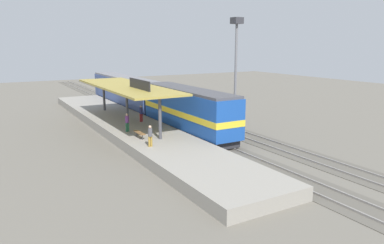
# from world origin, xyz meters

# --- Properties ---
(ground_plane) EXTENTS (120.00, 120.00, 0.00)m
(ground_plane) POSITION_xyz_m (2.00, 0.00, 0.00)
(ground_plane) COLOR #666056
(track_near) EXTENTS (3.20, 110.00, 0.16)m
(track_near) POSITION_xyz_m (0.00, 0.00, 0.03)
(track_near) COLOR #565249
(track_near) RESTS_ON ground
(track_far) EXTENTS (3.20, 110.00, 0.16)m
(track_far) POSITION_xyz_m (4.60, 0.00, 0.03)
(track_far) COLOR #565249
(track_far) RESTS_ON ground
(platform) EXTENTS (6.00, 44.00, 0.90)m
(platform) POSITION_xyz_m (-4.60, 0.00, 0.45)
(platform) COLOR gray
(platform) RESTS_ON ground
(station_canopy) EXTENTS (5.20, 18.00, 4.70)m
(station_canopy) POSITION_xyz_m (-4.60, -0.09, 4.53)
(station_canopy) COLOR #47474C
(station_canopy) RESTS_ON platform
(platform_bench) EXTENTS (0.44, 1.70, 0.50)m
(platform_bench) POSITION_xyz_m (-6.00, -6.79, 1.34)
(platform_bench) COLOR #333338
(platform_bench) RESTS_ON platform
(locomotive) EXTENTS (2.93, 14.43, 4.44)m
(locomotive) POSITION_xyz_m (0.00, -4.61, 2.41)
(locomotive) COLOR #28282D
(locomotive) RESTS_ON track_near
(passenger_carriage_single) EXTENTS (2.90, 20.00, 4.24)m
(passenger_carriage_single) POSITION_xyz_m (0.00, 13.39, 2.31)
(passenger_carriage_single) COLOR #28282D
(passenger_carriage_single) RESTS_ON track_near
(light_mast) EXTENTS (1.10, 1.10, 11.70)m
(light_mast) POSITION_xyz_m (7.80, -1.82, 8.40)
(light_mast) COLOR slate
(light_mast) RESTS_ON ground
(person_waiting) EXTENTS (0.34, 0.34, 1.71)m
(person_waiting) POSITION_xyz_m (-3.32, -0.59, 1.85)
(person_waiting) COLOR maroon
(person_waiting) RESTS_ON platform
(person_walking) EXTENTS (0.34, 0.34, 1.71)m
(person_walking) POSITION_xyz_m (-6.09, -4.05, 1.85)
(person_walking) COLOR #23603D
(person_walking) RESTS_ON platform
(person_boarding) EXTENTS (0.34, 0.34, 1.71)m
(person_boarding) POSITION_xyz_m (-6.29, -9.75, 1.85)
(person_boarding) COLOR olive
(person_boarding) RESTS_ON platform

